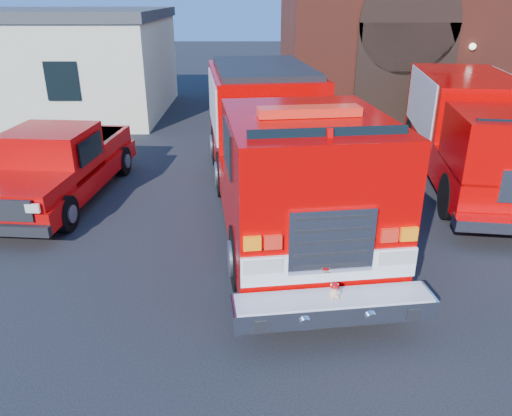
{
  "coord_description": "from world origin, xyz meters",
  "views": [
    {
      "loc": [
        -0.07,
        -9.61,
        4.91
      ],
      "look_at": [
        0.0,
        -1.2,
        1.3
      ],
      "focal_mm": 35.0,
      "sensor_mm": 36.0,
      "label": 1
    }
  ],
  "objects_px": {
    "fire_station": "(457,10)",
    "side_building": "(48,62)",
    "pickup_truck": "(60,165)",
    "fire_engine": "(277,144)",
    "secondary_truck": "(474,128)"
  },
  "relations": [
    {
      "from": "fire_station",
      "to": "side_building",
      "type": "bearing_deg",
      "value": -176.86
    },
    {
      "from": "pickup_truck",
      "to": "fire_station",
      "type": "bearing_deg",
      "value": 39.35
    },
    {
      "from": "side_building",
      "to": "pickup_truck",
      "type": "distance_m",
      "value": 11.28
    },
    {
      "from": "fire_station",
      "to": "pickup_truck",
      "type": "relative_size",
      "value": 2.52
    },
    {
      "from": "fire_engine",
      "to": "pickup_truck",
      "type": "relative_size",
      "value": 1.76
    },
    {
      "from": "fire_engine",
      "to": "pickup_truck",
      "type": "height_order",
      "value": "fire_engine"
    },
    {
      "from": "fire_station",
      "to": "side_building",
      "type": "distance_m",
      "value": 18.13
    },
    {
      "from": "side_building",
      "to": "pickup_truck",
      "type": "bearing_deg",
      "value": -68.95
    },
    {
      "from": "fire_station",
      "to": "fire_engine",
      "type": "relative_size",
      "value": 1.43
    },
    {
      "from": "pickup_truck",
      "to": "fire_engine",
      "type": "bearing_deg",
      "value": -7.84
    },
    {
      "from": "fire_engine",
      "to": "pickup_truck",
      "type": "xyz_separation_m",
      "value": [
        -5.48,
        0.75,
        -0.75
      ]
    },
    {
      "from": "fire_station",
      "to": "fire_engine",
      "type": "height_order",
      "value": "fire_station"
    },
    {
      "from": "pickup_truck",
      "to": "secondary_truck",
      "type": "relative_size",
      "value": 0.69
    },
    {
      "from": "side_building",
      "to": "fire_engine",
      "type": "distance_m",
      "value": 14.71
    },
    {
      "from": "fire_station",
      "to": "pickup_truck",
      "type": "height_order",
      "value": "fire_station"
    }
  ]
}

